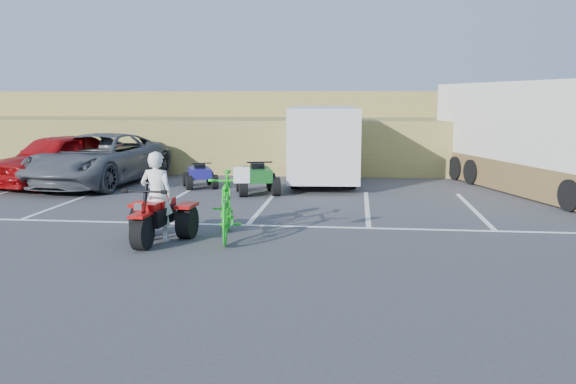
# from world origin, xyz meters

# --- Properties ---
(ground) EXTENTS (100.00, 100.00, 0.00)m
(ground) POSITION_xyz_m (0.00, 0.00, 0.00)
(ground) COLOR #39393C
(ground) RESTS_ON ground
(parking_stripes) EXTENTS (28.00, 5.16, 0.01)m
(parking_stripes) POSITION_xyz_m (0.87, 4.07, 0.00)
(parking_stripes) COLOR white
(parking_stripes) RESTS_ON ground
(grass_embankment) EXTENTS (40.00, 8.50, 3.10)m
(grass_embankment) POSITION_xyz_m (0.00, 15.48, 1.42)
(grass_embankment) COLOR olive
(grass_embankment) RESTS_ON ground
(red_trike_atv) EXTENTS (1.43, 1.83, 1.13)m
(red_trike_atv) POSITION_xyz_m (-1.52, 0.59, 0.00)
(red_trike_atv) COLOR #A80909
(red_trike_atv) RESTS_ON ground
(rider) EXTENTS (0.68, 0.48, 1.80)m
(rider) POSITION_xyz_m (-1.51, 0.74, 0.90)
(rider) COLOR white
(rider) RESTS_ON ground
(green_dirt_bike) EXTENTS (0.99, 2.34, 1.36)m
(green_dirt_bike) POSITION_xyz_m (-0.18, 1.09, 0.68)
(green_dirt_bike) COLOR #14BF19
(green_dirt_bike) RESTS_ON ground
(grey_pickup) EXTENTS (3.42, 6.27, 1.67)m
(grey_pickup) POSITION_xyz_m (-5.97, 8.19, 0.83)
(grey_pickup) COLOR #4C5055
(grey_pickup) RESTS_ON ground
(red_car) EXTENTS (3.50, 5.32, 1.68)m
(red_car) POSITION_xyz_m (-7.33, 8.10, 0.84)
(red_car) COLOR #9C080A
(red_car) RESTS_ON ground
(cargo_trailer) EXTENTS (2.48, 5.52, 2.52)m
(cargo_trailer) POSITION_xyz_m (1.29, 9.49, 1.36)
(cargo_trailer) COLOR silver
(cargo_trailer) RESTS_ON ground
(rv_motorhome) EXTENTS (5.04, 9.31, 3.26)m
(rv_motorhome) POSITION_xyz_m (7.83, 8.33, 1.41)
(rv_motorhome) COLOR silver
(rv_motorhome) RESTS_ON ground
(quad_atv_blue) EXTENTS (1.40, 1.58, 0.85)m
(quad_atv_blue) POSITION_xyz_m (-2.53, 7.92, 0.00)
(quad_atv_blue) COLOR navy
(quad_atv_blue) RESTS_ON ground
(quad_atv_green) EXTENTS (1.57, 1.84, 1.03)m
(quad_atv_green) POSITION_xyz_m (-0.51, 6.93, 0.00)
(quad_atv_green) COLOR #145B1C
(quad_atv_green) RESTS_ON ground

